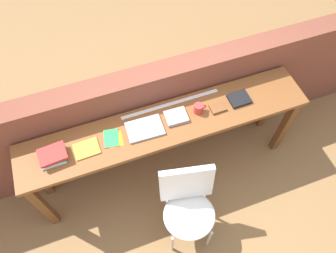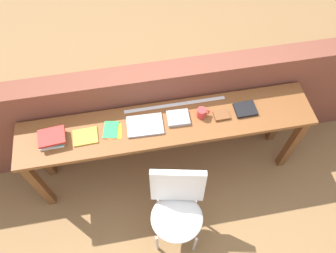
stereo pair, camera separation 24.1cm
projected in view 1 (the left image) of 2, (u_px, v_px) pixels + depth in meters
ground_plane at (176, 193)px, 3.32m from camera, size 40.00×40.00×0.00m
brick_wall_back at (154, 112)px, 3.15m from camera, size 6.00×0.20×1.16m
sideboard at (166, 132)px, 2.84m from camera, size 2.50×0.44×0.88m
chair_white_moulded at (188, 204)px, 2.72m from camera, size 0.52×0.53×0.89m
book_stack_leftmost at (52, 156)px, 2.52m from camera, size 0.22×0.18×0.08m
magazine_cycling at (87, 149)px, 2.59m from camera, size 0.20×0.16×0.01m
pamphlet_pile_colourful at (112, 139)px, 2.64m from camera, size 0.17×0.19×0.01m
book_open_centre at (145, 129)px, 2.68m from camera, size 0.30×0.21×0.02m
book_grey_hardcover at (176, 117)px, 2.74m from camera, size 0.19×0.16×0.03m
mug at (199, 108)px, 2.75m from camera, size 0.11×0.08×0.09m
leather_journal_brown at (218, 108)px, 2.79m from camera, size 0.13×0.10×0.02m
book_repair_rightmost at (239, 99)px, 2.84m from camera, size 0.18×0.15×0.03m
ruler_metal_back_edge at (170, 104)px, 2.83m from camera, size 0.88×0.03×0.00m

